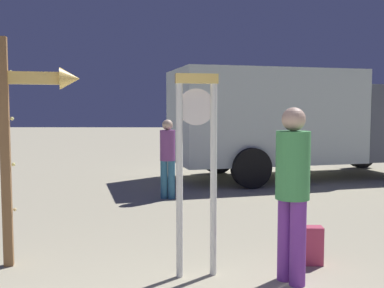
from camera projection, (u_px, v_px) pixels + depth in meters
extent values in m
cylinder|color=silver|center=(179.00, 182.00, 4.65)|extent=(0.07, 0.07, 2.02)
cylinder|color=silver|center=(213.00, 181.00, 4.72)|extent=(0.07, 0.07, 2.02)
cube|color=#FFD365|center=(197.00, 79.00, 4.60)|extent=(0.45, 0.17, 0.10)
cylinder|color=white|center=(196.00, 107.00, 4.65)|extent=(0.38, 0.12, 0.38)
cube|color=black|center=(196.00, 107.00, 4.68)|extent=(0.09, 0.03, 0.06)
cube|color=black|center=(196.00, 107.00, 4.68)|extent=(0.06, 0.02, 0.14)
cube|color=brown|center=(5.00, 153.00, 4.97)|extent=(0.12, 0.12, 2.54)
cube|color=#FFD065|center=(35.00, 78.00, 4.98)|extent=(0.55, 0.21, 0.14)
cone|color=#FFD065|center=(70.00, 79.00, 5.07)|extent=(0.28, 0.30, 0.25)
sphere|color=#F9DD92|center=(15.00, 210.00, 5.04)|extent=(0.04, 0.04, 0.04)
sphere|color=#F3EB82|center=(13.00, 164.00, 5.00)|extent=(0.04, 0.04, 0.04)
sphere|color=#F0EE92|center=(12.00, 119.00, 4.96)|extent=(0.04, 0.04, 0.04)
sphere|color=#EEEC81|center=(11.00, 72.00, 4.92)|extent=(0.04, 0.04, 0.04)
cylinder|color=#76349A|center=(298.00, 243.00, 4.47)|extent=(0.16, 0.16, 0.86)
cylinder|color=#76349A|center=(285.00, 239.00, 4.61)|extent=(0.16, 0.16, 0.86)
cylinder|color=#42914E|center=(293.00, 165.00, 4.48)|extent=(0.34, 0.34, 0.68)
sphere|color=tan|center=(294.00, 119.00, 4.45)|extent=(0.24, 0.24, 0.24)
cube|color=#B93C55|center=(310.00, 245.00, 5.09)|extent=(0.28, 0.16, 0.43)
cube|color=#A54169|center=(308.00, 248.00, 5.20)|extent=(0.19, 0.04, 0.19)
cylinder|color=teal|center=(164.00, 179.00, 8.82)|extent=(0.14, 0.14, 0.75)
cylinder|color=teal|center=(171.00, 180.00, 8.80)|extent=(0.14, 0.14, 0.75)
cylinder|color=#844788|center=(168.00, 145.00, 8.76)|extent=(0.30, 0.30, 0.59)
sphere|color=#D1B093|center=(168.00, 125.00, 8.73)|extent=(0.21, 0.21, 0.21)
cube|color=silver|center=(264.00, 116.00, 11.23)|extent=(4.94, 3.50, 2.24)
cube|color=#4F5560|center=(370.00, 122.00, 12.05)|extent=(2.19, 2.60, 1.90)
cylinder|color=black|center=(361.00, 153.00, 13.43)|extent=(0.93, 0.49, 0.90)
cylinder|color=black|center=(251.00, 168.00, 9.96)|extent=(0.93, 0.49, 0.90)
cylinder|color=black|center=(217.00, 157.00, 12.26)|extent=(0.93, 0.49, 0.90)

